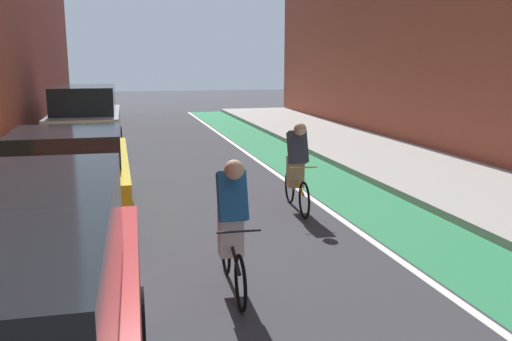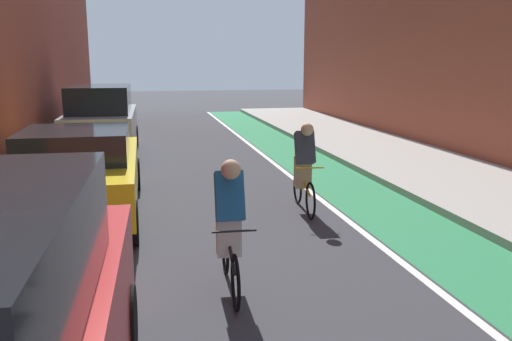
% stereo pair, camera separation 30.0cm
% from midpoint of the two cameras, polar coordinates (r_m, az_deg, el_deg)
% --- Properties ---
extents(ground_plane, '(82.45, 82.45, 0.00)m').
position_cam_midpoint_polar(ground_plane, '(7.99, 0.17, -7.81)').
color(ground_plane, '#38383D').
extents(bike_lane_paint, '(1.60, 37.48, 0.00)m').
position_cam_midpoint_polar(bike_lane_paint, '(10.67, 12.70, -3.12)').
color(bike_lane_paint, '#2D8451').
rests_on(bike_lane_paint, ground).
extents(lane_divider_stripe, '(0.12, 37.48, 0.00)m').
position_cam_midpoint_polar(lane_divider_stripe, '(10.34, 8.14, -3.42)').
color(lane_divider_stripe, white).
rests_on(lane_divider_stripe, ground).
extents(sidewalk_right, '(3.47, 37.48, 0.14)m').
position_cam_midpoint_polar(sidewalk_right, '(11.92, 23.88, -1.97)').
color(sidewalk_right, '#A8A59E').
rests_on(sidewalk_right, ground).
extents(parked_sedan_yellow_cab, '(2.01, 4.63, 1.53)m').
position_cam_midpoint_polar(parked_sedan_yellow_cab, '(9.67, -17.33, -0.09)').
color(parked_sedan_yellow_cab, yellow).
rests_on(parked_sedan_yellow_cab, ground).
extents(parked_suv_silver, '(1.88, 4.48, 1.98)m').
position_cam_midpoint_polar(parked_suv_silver, '(15.45, -15.39, 5.06)').
color(parked_suv_silver, '#9EA0A8').
rests_on(parked_suv_silver, ground).
extents(cyclist_trailing, '(0.48, 1.67, 1.59)m').
position_cam_midpoint_polar(cyclist_trailing, '(6.24, -1.45, -5.26)').
color(cyclist_trailing, black).
rests_on(cyclist_trailing, ground).
extents(cyclist_far, '(0.48, 1.69, 1.60)m').
position_cam_midpoint_polar(cyclist_far, '(9.61, 5.96, 0.66)').
color(cyclist_far, black).
rests_on(cyclist_far, ground).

